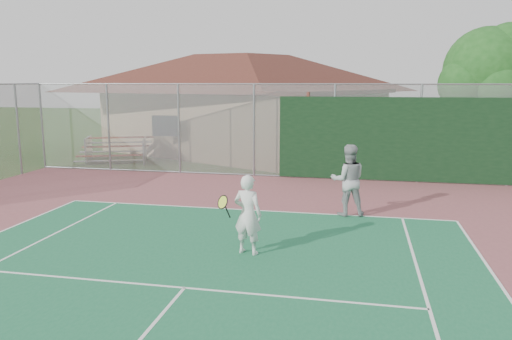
{
  "coord_description": "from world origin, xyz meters",
  "views": [
    {
      "loc": [
        2.92,
        -1.44,
        3.61
      ],
      "look_at": [
        0.36,
        10.83,
        1.37
      ],
      "focal_mm": 35.0,
      "sensor_mm": 36.0,
      "label": 1
    }
  ],
  "objects_px": {
    "clubhouse": "(243,94)",
    "bleachers": "(116,149)",
    "player_white_front": "(247,215)",
    "tree": "(490,74)",
    "player_grey_back": "(348,181)"
  },
  "relations": [
    {
      "from": "clubhouse",
      "to": "bleachers",
      "type": "height_order",
      "value": "clubhouse"
    },
    {
      "from": "player_grey_back",
      "to": "bleachers",
      "type": "bearing_deg",
      "value": -45.43
    },
    {
      "from": "player_white_front",
      "to": "clubhouse",
      "type": "bearing_deg",
      "value": -64.07
    },
    {
      "from": "bleachers",
      "to": "player_white_front",
      "type": "relative_size",
      "value": 2.04
    },
    {
      "from": "clubhouse",
      "to": "player_grey_back",
      "type": "bearing_deg",
      "value": -39.86
    },
    {
      "from": "clubhouse",
      "to": "bleachers",
      "type": "distance_m",
      "value": 6.99
    },
    {
      "from": "bleachers",
      "to": "player_grey_back",
      "type": "bearing_deg",
      "value": -55.37
    },
    {
      "from": "bleachers",
      "to": "player_grey_back",
      "type": "height_order",
      "value": "player_grey_back"
    },
    {
      "from": "bleachers",
      "to": "player_white_front",
      "type": "height_order",
      "value": "player_white_front"
    },
    {
      "from": "player_white_front",
      "to": "player_grey_back",
      "type": "distance_m",
      "value": 4.06
    },
    {
      "from": "clubhouse",
      "to": "player_white_front",
      "type": "xyz_separation_m",
      "value": [
        3.68,
        -15.18,
        -2.11
      ]
    },
    {
      "from": "bleachers",
      "to": "tree",
      "type": "bearing_deg",
      "value": -13.84
    },
    {
      "from": "player_grey_back",
      "to": "player_white_front",
      "type": "bearing_deg",
      "value": 49.92
    },
    {
      "from": "player_white_front",
      "to": "player_grey_back",
      "type": "bearing_deg",
      "value": -106.83
    },
    {
      "from": "clubhouse",
      "to": "tree",
      "type": "height_order",
      "value": "tree"
    }
  ]
}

